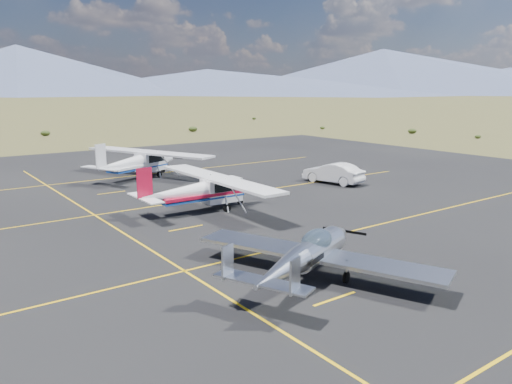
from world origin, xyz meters
name	(u,v)px	position (x,y,z in m)	size (l,w,h in m)	color
ground	(327,256)	(0.00, 0.00, 0.00)	(1600.00, 1600.00, 0.00)	#383D1C
apron	(239,221)	(0.00, 7.00, 0.00)	(72.00, 72.00, 0.02)	black
aircraft_low_wing	(308,254)	(-2.65, -1.68, 1.06)	(7.61, 10.00, 2.23)	#B8BBC0
aircraft_cessna	(202,190)	(-0.43, 10.25, 1.31)	(6.96, 11.59, 2.95)	white
aircraft_plain	(138,161)	(0.86, 22.76, 1.40)	(8.95, 12.06, 3.15)	silver
sedan	(333,173)	(12.12, 11.96, 0.79)	(1.66, 4.76, 1.57)	silver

